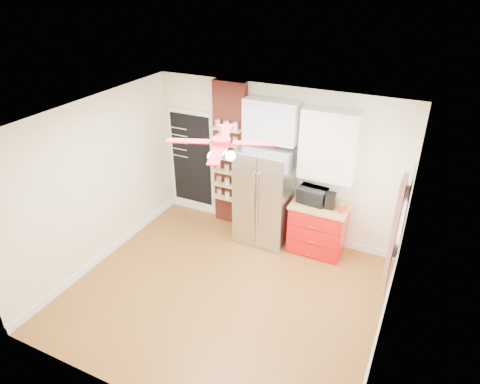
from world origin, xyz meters
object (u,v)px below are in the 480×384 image
at_px(fridge, 265,195).
at_px(ceiling_fan, 221,143).
at_px(pantry_jar_oats, 218,152).
at_px(red_cabinet, 318,228).
at_px(toaster_oven, 312,195).
at_px(coffee_maker, 330,201).
at_px(canister_left, 342,208).

height_order(fridge, ceiling_fan, ceiling_fan).
height_order(ceiling_fan, pantry_jar_oats, ceiling_fan).
xyz_separation_m(red_cabinet, ceiling_fan, (-0.92, -1.68, 1.97)).
distance_m(toaster_oven, coffee_maker, 0.32).
relative_size(fridge, coffee_maker, 6.80).
bearing_deg(canister_left, coffee_maker, 160.52).
distance_m(toaster_oven, canister_left, 0.54).
bearing_deg(red_cabinet, toaster_oven, 173.77).
distance_m(ceiling_fan, toaster_oven, 2.33).
bearing_deg(coffee_maker, red_cabinet, 166.88).
distance_m(fridge, canister_left, 1.34).
height_order(toaster_oven, pantry_jar_oats, pantry_jar_oats).
distance_m(red_cabinet, canister_left, 0.65).
xyz_separation_m(ceiling_fan, pantry_jar_oats, (-1.04, 1.79, -0.98)).
bearing_deg(ceiling_fan, coffee_maker, 56.74).
height_order(ceiling_fan, toaster_oven, ceiling_fan).
relative_size(toaster_oven, coffee_maker, 1.81).
relative_size(coffee_maker, canister_left, 1.79).
relative_size(ceiling_fan, canister_left, 9.73).
distance_m(coffee_maker, canister_left, 0.23).
xyz_separation_m(fridge, canister_left, (1.34, -0.05, 0.10)).
relative_size(ceiling_fan, toaster_oven, 3.01).
bearing_deg(coffee_maker, fridge, 177.31).
bearing_deg(fridge, red_cabinet, 2.95).
bearing_deg(fridge, canister_left, -2.12).
bearing_deg(red_cabinet, canister_left, -15.06).
relative_size(fridge, toaster_oven, 3.76).
height_order(red_cabinet, pantry_jar_oats, pantry_jar_oats).
height_order(canister_left, pantry_jar_oats, pantry_jar_oats).
height_order(toaster_oven, canister_left, toaster_oven).
xyz_separation_m(toaster_oven, canister_left, (0.52, -0.12, -0.06)).
relative_size(canister_left, pantry_jar_oats, 1.04).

